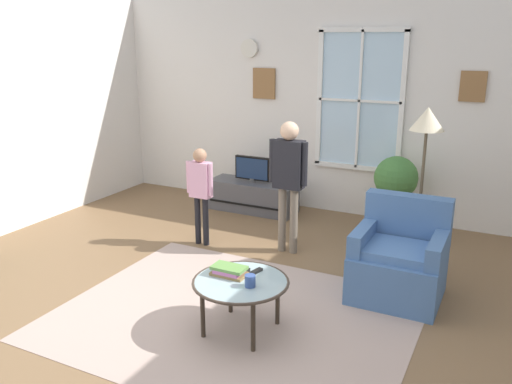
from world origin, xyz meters
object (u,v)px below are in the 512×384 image
(potted_plant_by_window, at_px, (396,182))
(tv_stand, at_px, (253,196))
(remote_near_books, at_px, (255,272))
(book_stack, at_px, (229,271))
(person_pink_shirt, at_px, (201,185))
(remote_near_cup, at_px, (247,273))
(cup, at_px, (250,281))
(television, at_px, (253,169))
(armchair, at_px, (399,261))
(floor_lamp, at_px, (426,135))
(coffee_table, at_px, (241,284))
(person_black_shirt, at_px, (289,172))

(potted_plant_by_window, bearing_deg, tv_stand, -177.24)
(remote_near_books, bearing_deg, book_stack, -142.68)
(person_pink_shirt, bearing_deg, book_stack, -50.55)
(remote_near_cup, height_order, person_pink_shirt, person_pink_shirt)
(tv_stand, height_order, remote_near_books, remote_near_books)
(cup, distance_m, person_pink_shirt, 2.02)
(television, distance_m, potted_plant_by_window, 1.84)
(television, height_order, remote_near_books, television)
(armchair, distance_m, remote_near_books, 1.36)
(remote_near_books, xyz_separation_m, floor_lamp, (0.96, 1.67, 0.90))
(remote_near_books, relative_size, floor_lamp, 0.09)
(coffee_table, relative_size, remote_near_books, 5.39)
(coffee_table, xyz_separation_m, cup, (0.11, -0.05, 0.07))
(book_stack, distance_m, floor_lamp, 2.29)
(person_black_shirt, bearing_deg, cup, -76.00)
(coffee_table, bearing_deg, person_black_shirt, 100.82)
(potted_plant_by_window, bearing_deg, remote_near_books, -100.88)
(person_pink_shirt, bearing_deg, tv_stand, 91.66)
(book_stack, height_order, cup, cup)
(armchair, bearing_deg, remote_near_cup, -133.49)
(armchair, distance_m, coffee_table, 1.51)
(book_stack, xyz_separation_m, cup, (0.24, -0.10, 0.01))
(armchair, relative_size, potted_plant_by_window, 0.97)
(cup, relative_size, person_black_shirt, 0.07)
(cup, xyz_separation_m, remote_near_cup, (-0.12, 0.18, -0.04))
(cup, relative_size, potted_plant_by_window, 0.10)
(book_stack, bearing_deg, cup, -23.81)
(cup, bearing_deg, floor_lamp, 64.99)
(person_pink_shirt, xyz_separation_m, potted_plant_by_window, (1.80, 1.41, -0.09))
(remote_near_cup, xyz_separation_m, person_pink_shirt, (-1.24, 1.29, 0.24))
(tv_stand, bearing_deg, remote_near_books, -62.60)
(television, relative_size, person_black_shirt, 0.35)
(television, height_order, book_stack, television)
(armchair, height_order, person_black_shirt, person_black_shirt)
(coffee_table, bearing_deg, remote_near_books, 77.77)
(television, bearing_deg, tv_stand, 90.00)
(remote_near_books, relative_size, potted_plant_by_window, 0.16)
(tv_stand, bearing_deg, book_stack, -66.63)
(coffee_table, distance_m, remote_near_books, 0.18)
(person_pink_shirt, distance_m, potted_plant_by_window, 2.29)
(armchair, bearing_deg, tv_stand, 145.00)
(tv_stand, relative_size, book_stack, 4.19)
(television, distance_m, cup, 3.13)
(potted_plant_by_window, bearing_deg, television, -177.16)
(cup, relative_size, remote_near_cup, 0.66)
(television, distance_m, remote_near_cup, 2.91)
(tv_stand, relative_size, potted_plant_by_window, 1.30)
(tv_stand, xyz_separation_m, book_stack, (1.16, -2.69, 0.27))
(armchair, height_order, cup, armchair)
(remote_near_books, bearing_deg, remote_near_cup, -135.35)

